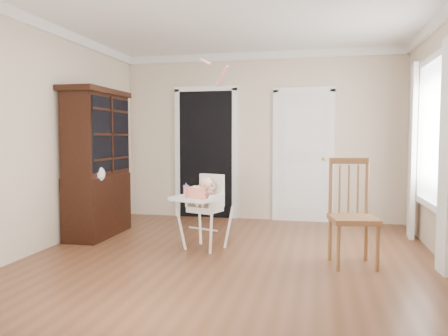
% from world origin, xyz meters
% --- Properties ---
extents(floor, '(5.00, 5.00, 0.00)m').
position_xyz_m(floor, '(0.00, 0.00, 0.00)').
color(floor, brown).
rests_on(floor, ground).
extents(ceiling, '(5.00, 5.00, 0.00)m').
position_xyz_m(ceiling, '(0.00, 0.00, 2.70)').
color(ceiling, white).
rests_on(ceiling, wall_back).
extents(wall_back, '(4.50, 0.00, 4.50)m').
position_xyz_m(wall_back, '(0.00, 2.50, 1.35)').
color(wall_back, beige).
rests_on(wall_back, floor).
extents(wall_left, '(0.00, 5.00, 5.00)m').
position_xyz_m(wall_left, '(-2.25, 0.00, 1.35)').
color(wall_left, beige).
rests_on(wall_left, floor).
extents(crown_molding, '(4.50, 5.00, 0.12)m').
position_xyz_m(crown_molding, '(0.00, 0.00, 2.64)').
color(crown_molding, white).
rests_on(crown_molding, ceiling).
extents(doorway, '(1.06, 0.05, 2.22)m').
position_xyz_m(doorway, '(-0.90, 2.48, 1.11)').
color(doorway, black).
rests_on(doorway, wall_back).
extents(closet_door, '(0.96, 0.09, 2.13)m').
position_xyz_m(closet_door, '(0.70, 2.48, 1.02)').
color(closet_door, white).
rests_on(closet_door, wall_back).
extents(window_right, '(0.13, 1.84, 2.30)m').
position_xyz_m(window_right, '(2.18, 0.80, 1.29)').
color(window_right, white).
rests_on(window_right, wall_right).
extents(high_chair, '(0.70, 0.78, 0.91)m').
position_xyz_m(high_chair, '(-0.38, 0.45, 0.56)').
color(high_chair, white).
rests_on(high_chair, floor).
extents(baby, '(0.24, 0.24, 0.37)m').
position_xyz_m(baby, '(-0.38, 0.47, 0.68)').
color(baby, beige).
rests_on(baby, high_chair).
extents(cake, '(0.30, 0.30, 0.14)m').
position_xyz_m(cake, '(-0.43, 0.23, 0.70)').
color(cake, silver).
rests_on(cake, high_chair).
extents(sippy_cup, '(0.07, 0.07, 0.17)m').
position_xyz_m(sippy_cup, '(-0.62, 0.45, 0.70)').
color(sippy_cup, pink).
rests_on(sippy_cup, high_chair).
extents(china_cabinet, '(0.52, 1.17, 1.98)m').
position_xyz_m(china_cabinet, '(-1.99, 0.84, 0.99)').
color(china_cabinet, black).
rests_on(china_cabinet, floor).
extents(dining_chair, '(0.53, 0.53, 1.12)m').
position_xyz_m(dining_chair, '(1.29, 0.13, 0.52)').
color(dining_chair, brown).
rests_on(dining_chair, floor).
extents(streamer, '(0.25, 0.45, 0.15)m').
position_xyz_m(streamer, '(-0.33, 0.25, 2.19)').
color(streamer, pink).
rests_on(streamer, ceiling).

